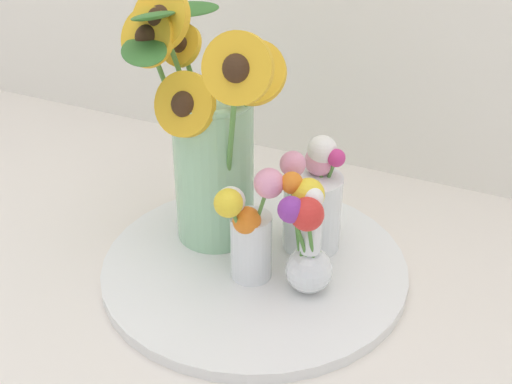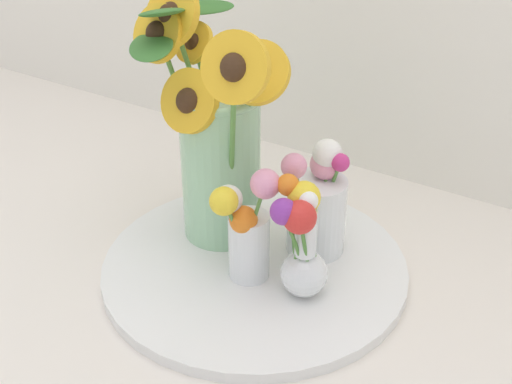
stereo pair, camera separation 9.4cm
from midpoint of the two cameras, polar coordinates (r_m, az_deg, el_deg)
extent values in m
plane|color=silver|center=(0.96, -0.03, -9.26)|extent=(6.00, 6.00, 0.00)
cylinder|color=white|center=(1.01, 2.68, -6.21)|extent=(0.43, 0.43, 0.02)
cylinder|color=#99CC9E|center=(1.02, -0.19, 1.85)|extent=(0.11, 0.11, 0.21)
torus|color=#99CC9E|center=(0.97, -0.20, 7.59)|extent=(0.12, 0.12, 0.01)
cylinder|color=#568E42|center=(0.96, 1.34, 3.61)|extent=(0.05, 0.03, 0.21)
cylinder|color=gold|center=(0.91, 3.10, 9.46)|extent=(0.10, 0.06, 0.09)
sphere|color=#382314|center=(0.91, 3.10, 9.46)|extent=(0.04, 0.04, 0.04)
cylinder|color=#568E42|center=(1.01, -1.53, 6.40)|extent=(0.08, 0.03, 0.26)
cylinder|color=gold|center=(0.97, -3.93, 13.85)|extent=(0.10, 0.05, 0.10)
sphere|color=#382314|center=(0.97, -3.93, 13.85)|extent=(0.04, 0.04, 0.04)
cylinder|color=#568E42|center=(1.02, -0.45, 5.20)|extent=(0.08, 0.02, 0.22)
cylinder|color=gold|center=(1.00, -2.27, 11.80)|extent=(0.08, 0.04, 0.07)
sphere|color=#382314|center=(1.00, -2.27, 11.80)|extent=(0.03, 0.03, 0.03)
cylinder|color=#568E42|center=(0.99, -1.41, 2.20)|extent=(0.02, 0.04, 0.19)
cylinder|color=gold|center=(0.93, -2.47, 7.21)|extent=(0.09, 0.05, 0.09)
sphere|color=#382314|center=(0.93, -2.47, 7.21)|extent=(0.04, 0.04, 0.04)
cylinder|color=#568E42|center=(1.01, -2.69, 5.67)|extent=(0.07, 0.04, 0.25)
cylinder|color=gold|center=(0.97, -5.03, 12.48)|extent=(0.10, 0.05, 0.09)
sphere|color=#382314|center=(0.97, -5.03, 12.48)|extent=(0.03, 0.03, 0.03)
cylinder|color=#568E42|center=(0.93, 0.98, 3.66)|extent=(0.06, 0.07, 0.24)
cylinder|color=gold|center=(0.84, 1.58, 9.86)|extent=(0.10, 0.04, 0.10)
sphere|color=#382314|center=(0.84, 1.58, 9.86)|extent=(0.04, 0.04, 0.04)
ellipsoid|color=#38702D|center=(1.01, -1.86, 14.52)|extent=(0.10, 0.11, 0.02)
ellipsoid|color=#38702D|center=(0.93, -5.49, 11.51)|extent=(0.13, 0.13, 0.02)
ellipsoid|color=#38702D|center=(0.94, -4.58, 14.08)|extent=(0.10, 0.13, 0.05)
cylinder|color=white|center=(0.96, 2.25, -4.43)|extent=(0.06, 0.06, 0.09)
cylinder|color=#568E42|center=(0.94, 1.37, -3.27)|extent=(0.02, 0.02, 0.11)
sphere|color=white|center=(0.91, 0.71, -0.67)|extent=(0.04, 0.04, 0.04)
cylinder|color=#568E42|center=(0.93, 1.57, -3.58)|extent=(0.03, 0.04, 0.11)
sphere|color=yellow|center=(0.89, 0.42, -0.83)|extent=(0.04, 0.04, 0.04)
cylinder|color=#568E42|center=(0.92, 2.73, -2.37)|extent=(0.03, 0.01, 0.11)
sphere|color=pink|center=(0.89, 3.78, 0.56)|extent=(0.04, 0.04, 0.04)
cylinder|color=#568E42|center=(0.95, 2.26, -4.10)|extent=(0.01, 0.02, 0.08)
sphere|color=orange|center=(0.92, 1.92, -2.34)|extent=(0.04, 0.04, 0.04)
sphere|color=white|center=(0.94, 6.74, -6.58)|extent=(0.06, 0.06, 0.06)
cylinder|color=white|center=(0.90, 6.99, -3.36)|extent=(0.03, 0.03, 0.07)
cylinder|color=#4C8438|center=(0.90, 6.60, -3.55)|extent=(0.02, 0.01, 0.10)
sphere|color=white|center=(0.87, 7.27, -0.82)|extent=(0.03, 0.03, 0.03)
cylinder|color=#4C8438|center=(0.91, 5.88, -2.97)|extent=(0.02, 0.01, 0.12)
sphere|color=orange|center=(0.88, 5.62, 0.49)|extent=(0.03, 0.03, 0.03)
cylinder|color=#4C8438|center=(0.90, 6.15, -4.19)|extent=(0.02, 0.03, 0.10)
sphere|color=purple|center=(0.86, 5.34, -1.67)|extent=(0.03, 0.03, 0.03)
cylinder|color=#4C8438|center=(0.90, 6.95, -4.65)|extent=(0.01, 0.03, 0.10)
sphere|color=red|center=(0.87, 6.62, -2.11)|extent=(0.04, 0.04, 0.04)
cylinder|color=#4C8438|center=(0.91, 7.31, -3.16)|extent=(0.03, 0.01, 0.09)
sphere|color=yellow|center=(0.89, 6.90, -0.52)|extent=(0.04, 0.04, 0.04)
cylinder|color=white|center=(1.01, 7.50, -1.96)|extent=(0.08, 0.08, 0.11)
cylinder|color=#568E42|center=(1.00, 8.54, -0.14)|extent=(0.04, 0.01, 0.11)
sphere|color=#C6337A|center=(0.96, 9.56, 2.26)|extent=(0.03, 0.03, 0.03)
cylinder|color=#568E42|center=(0.99, 8.23, -0.21)|extent=(0.02, 0.03, 0.11)
sphere|color=white|center=(0.98, 8.51, 2.96)|extent=(0.04, 0.04, 0.04)
cylinder|color=#568E42|center=(0.97, 6.47, -0.79)|extent=(0.02, 0.03, 0.12)
sphere|color=pink|center=(0.93, 5.94, 1.99)|extent=(0.03, 0.03, 0.03)
cylinder|color=#568E42|center=(1.00, 7.77, -1.12)|extent=(0.01, 0.04, 0.11)
sphere|color=pink|center=(0.99, 8.29, 2.12)|extent=(0.04, 0.04, 0.04)
camera|label=1|loc=(0.05, -87.14, 1.73)|focal=50.00mm
camera|label=2|loc=(0.05, 92.86, -1.73)|focal=50.00mm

